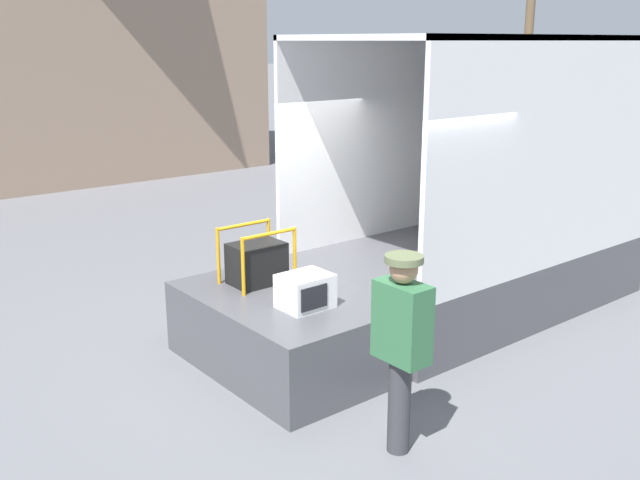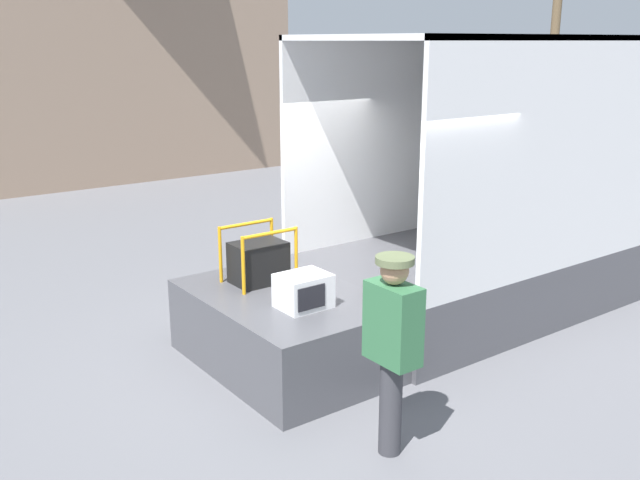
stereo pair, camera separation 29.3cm
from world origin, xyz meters
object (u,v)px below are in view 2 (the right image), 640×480
object	(u,v)px
box_truck	(559,207)
utility_pole	(557,10)
portable_generator	(260,261)
worker_person	(393,336)
microwave	(304,291)

from	to	relation	value
box_truck	utility_pole	bearing A→B (deg)	36.94
portable_generator	worker_person	bearing A→B (deg)	-95.84
box_truck	portable_generator	world-z (taller)	box_truck
utility_pole	worker_person	bearing A→B (deg)	-146.99
box_truck	portable_generator	size ratio (longest dim) A/B	9.13
microwave	portable_generator	xyz separation A→B (m)	(0.06, 0.87, 0.06)
microwave	worker_person	world-z (taller)	worker_person
worker_person	microwave	bearing A→B (deg)	83.09
portable_generator	utility_pole	world-z (taller)	utility_pole
portable_generator	utility_pole	distance (m)	18.02
portable_generator	worker_person	size ratio (longest dim) A/B	0.41
microwave	worker_person	bearing A→B (deg)	-96.91
worker_person	utility_pole	xyz separation A→B (m)	(16.02, 10.41, 3.06)
box_truck	worker_person	bearing A→B (deg)	-158.32
box_truck	microwave	xyz separation A→B (m)	(-4.45, -0.41, -0.12)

